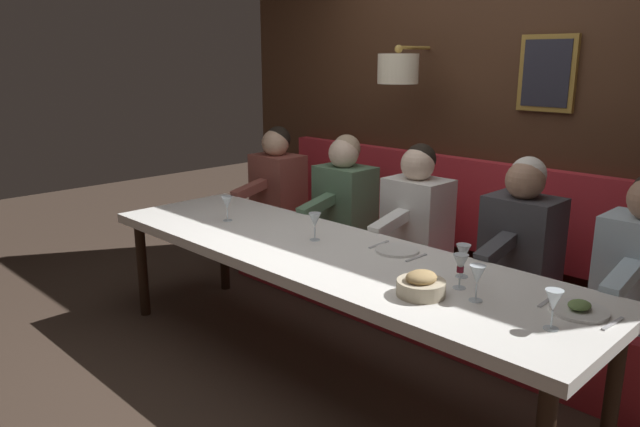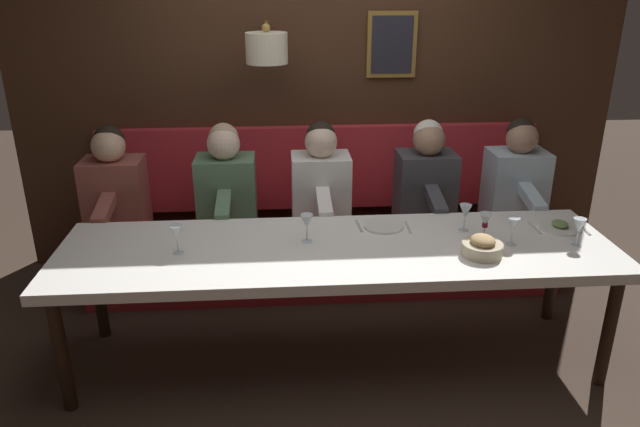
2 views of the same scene
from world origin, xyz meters
TOP-DOWN VIEW (x-y plane):
  - ground_plane at (0.00, 0.00)m, footprint 12.00×12.00m
  - dining_table at (0.00, 0.00)m, footprint 0.90×3.12m
  - banquette_bench at (0.89, 0.00)m, footprint 0.52×3.32m
  - back_wall_panel at (1.46, 0.00)m, footprint 0.59×4.52m
  - diner_nearest at (0.88, -1.36)m, footprint 0.60×0.40m
  - diner_near at (0.88, -0.71)m, footprint 0.60×0.40m
  - diner_middle at (0.88, 0.03)m, footprint 0.60×0.40m
  - diner_far at (0.88, 0.68)m, footprint 0.60×0.40m
  - diner_farthest at (0.88, 1.43)m, footprint 0.60×0.40m
  - place_setting_0 at (0.25, -0.30)m, footprint 0.24×0.31m
  - place_setting_1 at (0.15, -1.35)m, footprint 0.24×0.32m
  - wine_glass_0 at (-0.09, -1.33)m, footprint 0.07×0.07m
  - wine_glass_1 at (0.17, -0.77)m, footprint 0.07×0.07m
  - wine_glass_2 at (-0.02, 0.88)m, footprint 0.07×0.07m
  - wine_glass_3 at (0.03, -0.84)m, footprint 0.07×0.07m
  - wine_glass_4 at (0.08, 0.17)m, footprint 0.07×0.07m
  - wine_glass_5 at (-0.05, -0.97)m, footprint 0.07×0.07m
  - bread_bowl at (-0.17, -0.77)m, footprint 0.22×0.22m

SIDE VIEW (x-z plane):
  - ground_plane at x=0.00m, z-range 0.00..0.00m
  - banquette_bench at x=0.89m, z-range 0.00..0.45m
  - dining_table at x=0.00m, z-range 0.31..1.05m
  - place_setting_0 at x=0.25m, z-range 0.74..0.75m
  - place_setting_1 at x=0.15m, z-range 0.73..0.78m
  - bread_bowl at x=-0.17m, z-range 0.73..0.85m
  - diner_nearest at x=0.88m, z-range 0.42..1.21m
  - diner_near at x=0.88m, z-range 0.42..1.21m
  - diner_middle at x=0.88m, z-range 0.42..1.21m
  - diner_far at x=0.88m, z-range 0.42..1.21m
  - diner_farthest at x=0.88m, z-range 0.42..1.21m
  - wine_glass_3 at x=0.03m, z-range 0.77..0.94m
  - wine_glass_0 at x=-0.09m, z-range 0.77..0.94m
  - wine_glass_1 at x=0.17m, z-range 0.77..0.94m
  - wine_glass_2 at x=-0.02m, z-range 0.77..0.94m
  - wine_glass_4 at x=0.08m, z-range 0.77..0.94m
  - wine_glass_5 at x=-0.05m, z-range 0.77..0.94m
  - back_wall_panel at x=1.46m, z-range -0.09..2.81m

